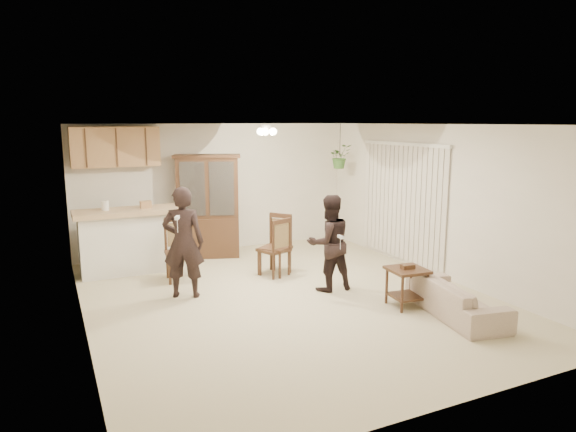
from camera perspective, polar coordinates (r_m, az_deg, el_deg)
name	(u,v)px	position (r m, az deg, el deg)	size (l,w,h in m)	color
floor	(287,298)	(7.58, -0.11, -9.12)	(6.50, 6.50, 0.00)	beige
ceiling	(287,124)	(7.14, -0.12, 10.13)	(5.50, 6.50, 0.02)	silver
wall_back	(217,188)	(10.26, -7.89, 3.14)	(5.50, 0.02, 2.50)	beige
wall_front	(449,275)	(4.61, 17.48, -6.31)	(5.50, 0.02, 2.50)	beige
wall_left	(78,232)	(6.60, -22.28, -1.62)	(0.02, 6.50, 2.50)	beige
wall_right	(438,201)	(8.78, 16.36, 1.58)	(0.02, 6.50, 2.50)	beige
breakfast_bar	(130,244)	(9.12, -17.19, -2.94)	(1.60, 0.55, 1.00)	white
bar_top	(128,212)	(9.02, -17.37, 0.47)	(1.75, 0.70, 0.08)	tan
upper_cabinets	(115,147)	(9.61, -18.63, 7.29)	(1.50, 0.34, 0.70)	#976342
vertical_blinds	(402,203)	(9.46, 12.52, 1.45)	(0.06, 2.30, 2.10)	beige
ceiling_fixture	(266,130)	(8.32, -2.43, 9.48)	(0.36, 0.36, 0.20)	beige
hanging_plant	(340,157)	(10.37, 5.77, 6.59)	(0.43, 0.37, 0.48)	#2A5923
plant_cord	(340,140)	(10.36, 5.81, 8.39)	(0.01, 0.01, 0.65)	black
sofa	(457,289)	(7.20, 18.22, -7.67)	(1.87, 0.73, 0.73)	beige
adult	(183,237)	(7.57, -11.57, -2.28)	(0.66, 0.43, 1.80)	black
child	(329,247)	(7.79, 4.58, -3.43)	(0.66, 0.51, 1.35)	black
china_hutch	(208,207)	(9.78, -8.86, 1.02)	(1.32, 0.85, 1.94)	#361B13
side_table	(407,287)	(7.37, 13.05, -7.66)	(0.54, 0.54, 0.61)	#361B13
chair_bar	(180,263)	(8.51, -11.90, -5.14)	(0.50, 0.50, 1.01)	#361B13
chair_hutch_left	(275,258)	(8.66, -1.43, -4.65)	(0.63, 0.63, 1.01)	#361B13
chair_hutch_right	(274,259)	(8.60, -1.60, -4.80)	(0.55, 0.55, 0.98)	#361B13
controller_adult	(177,218)	(7.13, -12.22, -0.18)	(0.04, 0.14, 0.04)	white
controller_child	(340,237)	(7.45, 5.85, -2.32)	(0.04, 0.13, 0.04)	white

